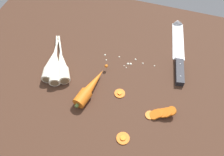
% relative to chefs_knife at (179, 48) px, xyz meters
% --- Properties ---
extents(ground_plane, '(1.20, 0.90, 0.04)m').
position_rel_chefs_knife_xyz_m(ground_plane, '(-0.20, -0.20, -0.03)').
color(ground_plane, '#42281C').
extents(chefs_knife, '(0.09, 0.35, 0.04)m').
position_rel_chefs_knife_xyz_m(chefs_knife, '(0.00, 0.00, 0.00)').
color(chefs_knife, silver).
rests_on(chefs_knife, ground_plane).
extents(whole_carrot, '(0.07, 0.20, 0.04)m').
position_rel_chefs_knife_xyz_m(whole_carrot, '(-0.26, -0.29, 0.01)').
color(whole_carrot, orange).
rests_on(whole_carrot, ground_plane).
extents(parsnip_front, '(0.07, 0.20, 0.04)m').
position_rel_chefs_knife_xyz_m(parsnip_front, '(-0.43, -0.24, 0.01)').
color(parsnip_front, silver).
rests_on(parsnip_front, ground_plane).
extents(parsnip_mid_left, '(0.12, 0.23, 0.04)m').
position_rel_chefs_knife_xyz_m(parsnip_mid_left, '(-0.41, -0.24, 0.01)').
color(parsnip_mid_left, silver).
rests_on(parsnip_mid_left, ground_plane).
extents(parsnip_mid_right, '(0.14, 0.21, 0.04)m').
position_rel_chefs_knife_xyz_m(parsnip_mid_right, '(-0.39, -0.22, 0.01)').
color(parsnip_mid_right, silver).
rests_on(parsnip_mid_right, ground_plane).
extents(carrot_slice_stack, '(0.09, 0.06, 0.04)m').
position_rel_chefs_knife_xyz_m(carrot_slice_stack, '(-0.01, -0.31, 0.01)').
color(carrot_slice_stack, orange).
rests_on(carrot_slice_stack, ground_plane).
extents(carrot_slice_stray_near, '(0.04, 0.04, 0.01)m').
position_rel_chefs_knife_xyz_m(carrot_slice_stray_near, '(-0.10, -0.42, -0.00)').
color(carrot_slice_stray_near, orange).
rests_on(carrot_slice_stray_near, ground_plane).
extents(carrot_slice_stray_mid, '(0.04, 0.04, 0.01)m').
position_rel_chefs_knife_xyz_m(carrot_slice_stray_mid, '(-0.16, -0.27, -0.00)').
color(carrot_slice_stray_mid, orange).
rests_on(carrot_slice_stray_mid, ground_plane).
extents(mince_crumbs, '(0.20, 0.05, 0.01)m').
position_rel_chefs_knife_xyz_m(mince_crumbs, '(-0.17, -0.12, -0.00)').
color(mince_crumbs, silver).
rests_on(mince_crumbs, ground_plane).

